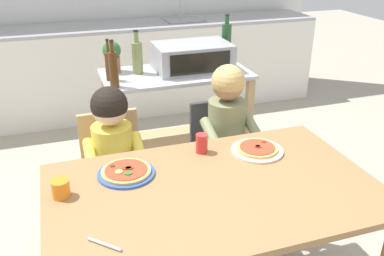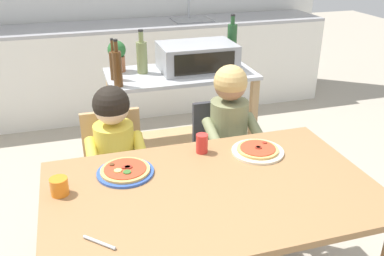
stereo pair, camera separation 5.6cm
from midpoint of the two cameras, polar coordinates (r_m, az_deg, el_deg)
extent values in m
plane|color=#A89E8C|center=(3.27, -4.41, -7.43)|extent=(12.68, 12.68, 0.00)
cube|color=silver|center=(4.49, -8.97, 7.77)|extent=(4.31, 0.60, 0.89)
cube|color=#9E9EA3|center=(4.38, -9.38, 13.51)|extent=(4.31, 0.60, 0.03)
cube|color=gray|center=(4.54, 0.36, 14.38)|extent=(0.40, 0.33, 0.02)
cylinder|color=#B7BABF|center=(4.63, -0.09, 15.88)|extent=(0.02, 0.02, 0.20)
cube|color=#B7BABF|center=(3.01, -1.04, 7.36)|extent=(1.04, 0.53, 0.02)
cube|color=tan|center=(3.21, -0.96, -1.90)|extent=(0.96, 0.49, 0.02)
cube|color=tan|center=(2.88, -8.98, -3.00)|extent=(0.05, 0.05, 0.83)
cube|color=tan|center=(3.13, 8.64, -0.63)|extent=(0.05, 0.05, 0.83)
cube|color=tan|center=(3.28, -10.13, 0.54)|extent=(0.05, 0.05, 0.83)
cube|color=tan|center=(3.50, 5.60, 2.41)|extent=(0.05, 0.05, 0.83)
cube|color=#999BA0|center=(3.04, 1.21, 9.65)|extent=(0.53, 0.35, 0.19)
cube|color=black|center=(2.87, 2.32, 8.73)|extent=(0.43, 0.01, 0.14)
cylinder|color=black|center=(2.95, 5.79, 7.92)|extent=(0.02, 0.01, 0.02)
cylinder|color=olive|center=(2.97, -6.26, 9.45)|extent=(0.07, 0.07, 0.22)
cylinder|color=olive|center=(2.93, -6.39, 12.19)|extent=(0.03, 0.03, 0.07)
cylinder|color=black|center=(2.93, -6.43, 13.00)|extent=(0.04, 0.04, 0.01)
cylinder|color=#1E4723|center=(3.31, 5.93, 11.52)|extent=(0.07, 0.07, 0.27)
cylinder|color=#1E4723|center=(3.27, 6.06, 14.34)|extent=(0.03, 0.03, 0.06)
cylinder|color=black|center=(3.27, 6.09, 14.98)|extent=(0.03, 0.03, 0.01)
cylinder|color=#4C2D14|center=(2.86, -10.02, 8.30)|extent=(0.05, 0.05, 0.19)
cylinder|color=#4C2D14|center=(2.83, -10.23, 10.87)|extent=(0.02, 0.02, 0.08)
cylinder|color=black|center=(2.82, -10.30, 11.76)|extent=(0.02, 0.02, 0.01)
cylinder|color=#4C2D14|center=(2.71, -9.48, 7.86)|extent=(0.06, 0.06, 0.23)
cylinder|color=#4C2D14|center=(2.68, -9.70, 10.85)|extent=(0.03, 0.03, 0.07)
cylinder|color=black|center=(2.67, -9.76, 11.65)|extent=(0.03, 0.03, 0.01)
cylinder|color=#9E5B3D|center=(3.05, -9.52, 8.58)|extent=(0.11, 0.11, 0.11)
sphere|color=#28602D|center=(3.02, -9.66, 10.42)|extent=(0.13, 0.13, 0.13)
cube|color=olive|center=(1.85, 3.57, -8.44)|extent=(1.43, 0.88, 0.03)
cylinder|color=olive|center=(2.29, -16.21, -13.54)|extent=(0.06, 0.06, 0.72)
cylinder|color=olive|center=(2.59, 14.32, -8.40)|extent=(0.06, 0.06, 0.72)
cube|color=tan|center=(2.49, -9.39, -7.18)|extent=(0.36, 0.36, 0.04)
cube|color=tan|center=(2.54, -10.20, -1.68)|extent=(0.34, 0.03, 0.38)
cylinder|color=tan|center=(2.51, -5.07, -12.73)|extent=(0.03, 0.03, 0.42)
cylinder|color=tan|center=(2.48, -12.05, -13.73)|extent=(0.03, 0.03, 0.42)
cylinder|color=tan|center=(2.75, -6.39, -9.03)|extent=(0.03, 0.03, 0.42)
cylinder|color=tan|center=(2.73, -12.68, -9.88)|extent=(0.03, 0.03, 0.42)
cube|color=#333338|center=(2.60, 5.39, -5.37)|extent=(0.36, 0.36, 0.04)
cube|color=#333338|center=(2.65, 4.28, -0.15)|extent=(0.34, 0.03, 0.38)
cylinder|color=#333338|center=(2.66, 9.46, -10.51)|extent=(0.03, 0.03, 0.42)
cylinder|color=#333338|center=(2.56, 3.26, -11.75)|extent=(0.03, 0.03, 0.42)
cylinder|color=#333338|center=(2.89, 6.91, -7.25)|extent=(0.03, 0.03, 0.42)
cylinder|color=#333338|center=(2.79, 1.18, -8.24)|extent=(0.03, 0.03, 0.42)
cube|color=#424C6B|center=(2.36, -7.28, -7.88)|extent=(0.10, 0.30, 0.10)
cylinder|color=#424C6B|center=(2.39, -6.40, -14.35)|extent=(0.08, 0.08, 0.44)
cube|color=#424C6B|center=(2.34, -10.68, -8.34)|extent=(0.10, 0.30, 0.10)
cylinder|color=#424C6B|center=(2.38, -9.82, -14.85)|extent=(0.08, 0.08, 0.44)
cylinder|color=yellow|center=(2.30, -6.24, -3.10)|extent=(0.06, 0.26, 0.15)
cylinder|color=yellow|center=(2.28, -12.68, -3.93)|extent=(0.06, 0.26, 0.15)
cylinder|color=yellow|center=(2.39, -9.73, -3.09)|extent=(0.22, 0.22, 0.32)
sphere|color=beige|center=(2.28, -10.20, 2.82)|extent=(0.19, 0.19, 0.19)
sphere|color=black|center=(2.27, -10.24, 3.22)|extent=(0.20, 0.20, 0.20)
cube|color=#424C6B|center=(2.50, 8.11, -5.87)|extent=(0.10, 0.30, 0.10)
cylinder|color=#424C6B|center=(2.53, 9.00, -11.97)|extent=(0.08, 0.08, 0.44)
cube|color=#424C6B|center=(2.45, 5.11, -6.39)|extent=(0.10, 0.30, 0.10)
cylinder|color=#424C6B|center=(2.49, 6.01, -12.61)|extent=(0.08, 0.08, 0.44)
cylinder|color=#7A7F56|center=(2.44, 9.35, -0.39)|extent=(0.06, 0.26, 0.15)
cylinder|color=#7A7F56|center=(2.35, 3.61, -1.17)|extent=(0.06, 0.26, 0.15)
cylinder|color=#7A7F56|center=(2.49, 5.61, -0.64)|extent=(0.22, 0.22, 0.40)
sphere|color=#A37556|center=(2.38, 5.91, 5.88)|extent=(0.18, 0.18, 0.18)
sphere|color=tan|center=(2.37, 5.93, 6.25)|extent=(0.19, 0.19, 0.19)
cylinder|color=#3356B7|center=(1.95, -8.20, -5.98)|extent=(0.26, 0.26, 0.01)
cylinder|color=tan|center=(1.94, -8.22, -5.68)|extent=(0.23, 0.23, 0.01)
cylinder|color=#B23D23|center=(1.94, -8.24, -5.48)|extent=(0.19, 0.19, 0.00)
cylinder|color=maroon|center=(1.94, -8.32, -5.32)|extent=(0.03, 0.03, 0.01)
cylinder|color=#DBC666|center=(1.92, -9.20, -5.74)|extent=(0.03, 0.03, 0.01)
cylinder|color=#563319|center=(1.94, -7.88, -5.28)|extent=(0.02, 0.02, 0.01)
cylinder|color=#563319|center=(1.97, -10.02, -4.91)|extent=(0.02, 0.02, 0.01)
cylinder|color=#386628|center=(1.91, -7.97, -5.95)|extent=(0.04, 0.04, 0.01)
cylinder|color=maroon|center=(1.94, -7.79, -5.27)|extent=(0.03, 0.03, 0.01)
cylinder|color=beige|center=(2.14, 9.63, -3.16)|extent=(0.26, 0.26, 0.01)
cylinder|color=tan|center=(2.13, 9.65, -2.88)|extent=(0.21, 0.21, 0.01)
cylinder|color=#B23D23|center=(2.13, 9.67, -2.69)|extent=(0.18, 0.18, 0.00)
cylinder|color=maroon|center=(2.18, 10.56, -1.96)|extent=(0.02, 0.02, 0.01)
cylinder|color=maroon|center=(2.12, 9.73, -2.62)|extent=(0.03, 0.03, 0.01)
cylinder|color=#DBC666|center=(2.13, 9.74, -2.61)|extent=(0.02, 0.02, 0.01)
cylinder|color=orange|center=(1.85, -16.73, -7.60)|extent=(0.08, 0.08, 0.08)
cylinder|color=red|center=(2.09, 2.12, -2.12)|extent=(0.06, 0.06, 0.10)
cylinder|color=#B7BABF|center=(1.57, -11.43, -14.98)|extent=(0.11, 0.11, 0.01)
camera|label=1|loc=(0.03, -89.20, 0.37)|focal=39.32mm
camera|label=2|loc=(0.03, 90.80, -0.37)|focal=39.32mm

